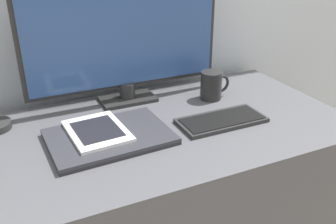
# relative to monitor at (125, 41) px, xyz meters

# --- Properties ---
(desk) EXTENTS (1.13, 0.60, 0.73)m
(desk) POSITION_rel_monitor_xyz_m (0.03, -0.22, -0.58)
(desk) COLOR #4C4C51
(desk) RESTS_ON ground_plane
(monitor) EXTENTS (0.66, 0.11, 0.39)m
(monitor) POSITION_rel_monitor_xyz_m (0.00, 0.00, 0.00)
(monitor) COLOR #262626
(monitor) RESTS_ON desk
(keyboard) EXTENTS (0.27, 0.12, 0.01)m
(keyboard) POSITION_rel_monitor_xyz_m (0.20, -0.28, -0.20)
(keyboard) COLOR #282828
(keyboard) RESTS_ON desk
(laptop) EXTENTS (0.34, 0.25, 0.02)m
(laptop) POSITION_rel_monitor_xyz_m (-0.14, -0.24, -0.20)
(laptop) COLOR #232328
(laptop) RESTS_ON desk
(ereader) EXTENTS (0.16, 0.21, 0.01)m
(ereader) POSITION_rel_monitor_xyz_m (-0.16, -0.22, -0.18)
(ereader) COLOR white
(ereader) RESTS_ON laptop
(coffee_mug) EXTENTS (0.11, 0.07, 0.10)m
(coffee_mug) POSITION_rel_monitor_xyz_m (0.27, -0.11, -0.16)
(coffee_mug) COLOR black
(coffee_mug) RESTS_ON desk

